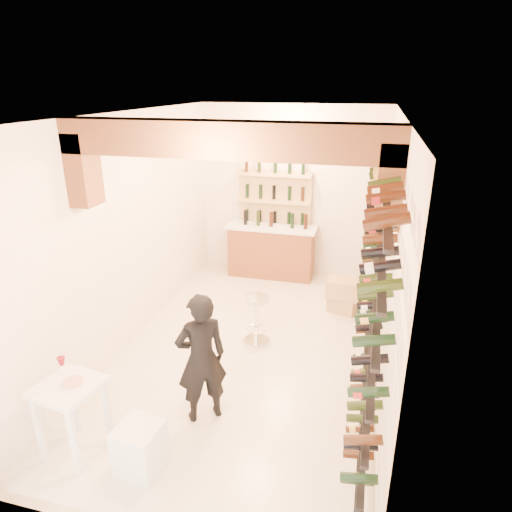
{
  "coord_description": "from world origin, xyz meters",
  "views": [
    {
      "loc": [
        1.46,
        -5.35,
        3.55
      ],
      "look_at": [
        0.0,
        0.3,
        1.3
      ],
      "focal_mm": 31.75,
      "sensor_mm": 36.0,
      "label": 1
    }
  ],
  "objects_px": {
    "back_counter": "(271,249)",
    "tasting_table": "(70,397)",
    "person": "(201,358)",
    "crate_lower": "(342,304)",
    "white_stool": "(140,448)",
    "wine_rack": "(371,257)",
    "chrome_barstool": "(256,316)"
  },
  "relations": [
    {
      "from": "wine_rack",
      "to": "person",
      "type": "height_order",
      "value": "wine_rack"
    },
    {
      "from": "wine_rack",
      "to": "chrome_barstool",
      "type": "height_order",
      "value": "wine_rack"
    },
    {
      "from": "person",
      "to": "chrome_barstool",
      "type": "height_order",
      "value": "person"
    },
    {
      "from": "wine_rack",
      "to": "crate_lower",
      "type": "xyz_separation_m",
      "value": [
        -0.36,
        1.46,
        -1.42
      ]
    },
    {
      "from": "chrome_barstool",
      "to": "tasting_table",
      "type": "bearing_deg",
      "value": -116.51
    },
    {
      "from": "chrome_barstool",
      "to": "wine_rack",
      "type": "bearing_deg",
      "value": -7.75
    },
    {
      "from": "tasting_table",
      "to": "crate_lower",
      "type": "xyz_separation_m",
      "value": [
        2.39,
        3.76,
        -0.54
      ]
    },
    {
      "from": "tasting_table",
      "to": "chrome_barstool",
      "type": "relative_size",
      "value": 1.38
    },
    {
      "from": "back_counter",
      "to": "chrome_barstool",
      "type": "bearing_deg",
      "value": -82.29
    },
    {
      "from": "tasting_table",
      "to": "crate_lower",
      "type": "bearing_deg",
      "value": 66.99
    },
    {
      "from": "white_stool",
      "to": "chrome_barstool",
      "type": "bearing_deg",
      "value": 78.9
    },
    {
      "from": "white_stool",
      "to": "crate_lower",
      "type": "bearing_deg",
      "value": 66.68
    },
    {
      "from": "person",
      "to": "chrome_barstool",
      "type": "xyz_separation_m",
      "value": [
        0.18,
        1.68,
        -0.35
      ]
    },
    {
      "from": "back_counter",
      "to": "chrome_barstool",
      "type": "height_order",
      "value": "back_counter"
    },
    {
      "from": "white_stool",
      "to": "chrome_barstool",
      "type": "relative_size",
      "value": 0.7
    },
    {
      "from": "person",
      "to": "crate_lower",
      "type": "bearing_deg",
      "value": -150.24
    },
    {
      "from": "person",
      "to": "crate_lower",
      "type": "relative_size",
      "value": 3.48
    },
    {
      "from": "person",
      "to": "crate_lower",
      "type": "height_order",
      "value": "person"
    },
    {
      "from": "tasting_table",
      "to": "crate_lower",
      "type": "distance_m",
      "value": 4.48
    },
    {
      "from": "white_stool",
      "to": "back_counter",
      "type": "bearing_deg",
      "value": 88.06
    },
    {
      "from": "wine_rack",
      "to": "crate_lower",
      "type": "height_order",
      "value": "wine_rack"
    },
    {
      "from": "back_counter",
      "to": "chrome_barstool",
      "type": "xyz_separation_m",
      "value": [
        0.33,
        -2.44,
        -0.11
      ]
    },
    {
      "from": "white_stool",
      "to": "person",
      "type": "relative_size",
      "value": 0.33
    },
    {
      "from": "tasting_table",
      "to": "person",
      "type": "relative_size",
      "value": 0.65
    },
    {
      "from": "wine_rack",
      "to": "crate_lower",
      "type": "relative_size",
      "value": 12.95
    },
    {
      "from": "back_counter",
      "to": "tasting_table",
      "type": "distance_m",
      "value": 5.03
    },
    {
      "from": "wine_rack",
      "to": "chrome_barstool",
      "type": "relative_size",
      "value": 7.9
    },
    {
      "from": "tasting_table",
      "to": "person",
      "type": "height_order",
      "value": "person"
    },
    {
      "from": "white_stool",
      "to": "chrome_barstool",
      "type": "height_order",
      "value": "chrome_barstool"
    },
    {
      "from": "chrome_barstool",
      "to": "crate_lower",
      "type": "distance_m",
      "value": 1.72
    },
    {
      "from": "tasting_table",
      "to": "white_stool",
      "type": "relative_size",
      "value": 1.96
    },
    {
      "from": "wine_rack",
      "to": "tasting_table",
      "type": "distance_m",
      "value": 3.68
    }
  ]
}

